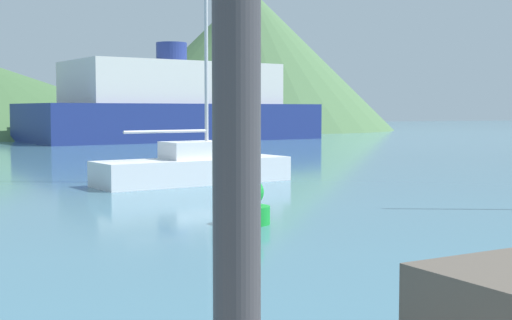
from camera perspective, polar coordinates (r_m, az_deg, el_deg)
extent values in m
cube|color=silver|center=(23.11, -5.00, -0.89)|extent=(6.71, 3.12, 0.80)
cube|color=silver|center=(23.06, -5.01, 0.79)|extent=(2.16, 1.66, 0.56)
cylinder|color=#BCBCC1|center=(22.58, -7.16, 2.28)|extent=(2.87, 0.68, 0.10)
cube|color=navy|center=(56.59, -6.73, 3.04)|extent=(23.93, 13.88, 2.81)
cube|color=silver|center=(56.61, -6.75, 6.08)|extent=(17.04, 11.13, 3.18)
cylinder|color=navy|center=(56.75, -6.77, 8.49)|extent=(2.40, 2.40, 1.60)
cylinder|color=green|center=(14.90, -0.49, -4.43)|extent=(0.84, 0.84, 0.38)
sphere|color=green|center=(14.83, -0.49, -2.58)|extent=(0.59, 0.59, 0.59)
cone|color=#476B42|center=(84.93, -0.60, 8.11)|extent=(34.04, 34.04, 16.74)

